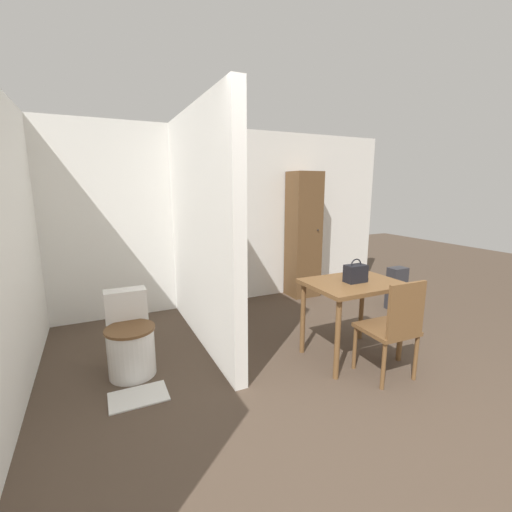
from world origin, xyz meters
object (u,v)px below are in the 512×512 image
(dining_table, at_px, (353,293))
(wooden_chair, at_px, (393,326))
(toilet, at_px, (130,341))
(space_heater, at_px, (396,288))
(handbag, at_px, (355,273))
(wooden_cabinet, at_px, (303,235))

(dining_table, distance_m, wooden_chair, 0.51)
(toilet, xyz_separation_m, space_heater, (3.56, 0.18, -0.01))
(toilet, height_order, handbag, handbag)
(handbag, height_order, wooden_cabinet, wooden_cabinet)
(dining_table, relative_size, toilet, 1.22)
(dining_table, distance_m, space_heater, 1.77)
(wooden_chair, xyz_separation_m, toilet, (-2.09, 1.12, -0.20))
(dining_table, height_order, space_heater, dining_table)
(dining_table, bearing_deg, wooden_chair, -83.75)
(wooden_chair, relative_size, handbag, 3.98)
(space_heater, bearing_deg, wooden_chair, -138.55)
(handbag, bearing_deg, dining_table, 107.59)
(wooden_chair, distance_m, space_heater, 1.97)
(space_heater, bearing_deg, wooden_cabinet, 127.46)
(handbag, bearing_deg, toilet, 162.22)
(wooden_chair, height_order, toilet, wooden_chair)
(toilet, bearing_deg, dining_table, -17.37)
(wooden_chair, relative_size, wooden_cabinet, 0.48)
(toilet, relative_size, handbag, 3.16)
(toilet, distance_m, space_heater, 3.56)
(dining_table, height_order, wooden_cabinet, wooden_cabinet)
(wooden_chair, relative_size, space_heater, 1.56)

